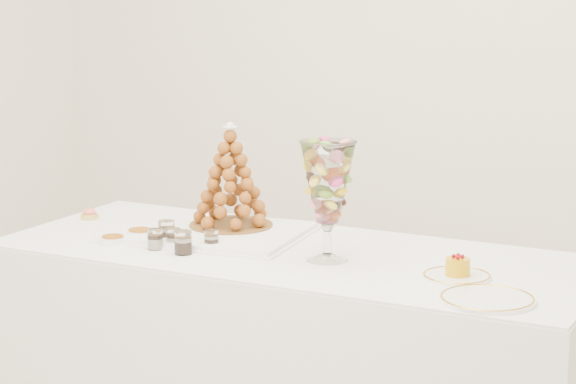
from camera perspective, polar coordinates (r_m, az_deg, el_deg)
The scene contains 15 objects.
buffet_table at distance 3.76m, azimuth 0.36°, elevation -8.55°, with size 1.98×0.82×0.75m.
lace_tray at distance 3.88m, azimuth -4.05°, elevation -2.03°, with size 0.64×0.48×0.02m, color white.
macaron_vase at distance 3.49m, azimuth 2.03°, elevation 0.43°, with size 0.17×0.17×0.38m.
cake_plate at distance 3.38m, azimuth 8.56°, elevation -4.26°, with size 0.21×0.21×0.01m, color white.
spare_plate at distance 3.16m, azimuth 10.08°, elevation -5.39°, with size 0.27×0.27×0.01m, color white.
pink_tart at distance 4.17m, azimuth -10.05°, elevation -1.12°, with size 0.06×0.06×0.04m.
verrine_a at distance 3.78m, azimuth -6.19°, elevation -2.01°, with size 0.05×0.05×0.07m, color white.
verrine_b at distance 3.71m, azimuth -5.83°, elevation -2.34°, with size 0.05×0.05×0.06m, color white.
verrine_c at distance 3.68m, azimuth -3.91°, elevation -2.42°, with size 0.05×0.05×0.06m, color white.
verrine_d at distance 3.69m, azimuth -6.77°, elevation -2.40°, with size 0.05×0.05×0.07m, color white.
verrine_e at distance 3.62m, azimuth -5.35°, elevation -2.57°, with size 0.06×0.06×0.08m, color white.
ramekin_back at distance 3.85m, azimuth -7.50°, elevation -2.15°, with size 0.09×0.09×0.03m, color white.
ramekin_front at distance 3.78m, azimuth -8.89°, elevation -2.45°, with size 0.08×0.08×0.03m, color white.
croquembouche at distance 3.88m, azimuth -2.94°, elevation 0.83°, with size 0.29×0.29×0.36m.
mousse_cake at distance 3.36m, azimuth 8.62°, elevation -3.76°, with size 0.07×0.07×0.06m.
Camera 1 is at (1.60, -2.80, 1.66)m, focal length 70.00 mm.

